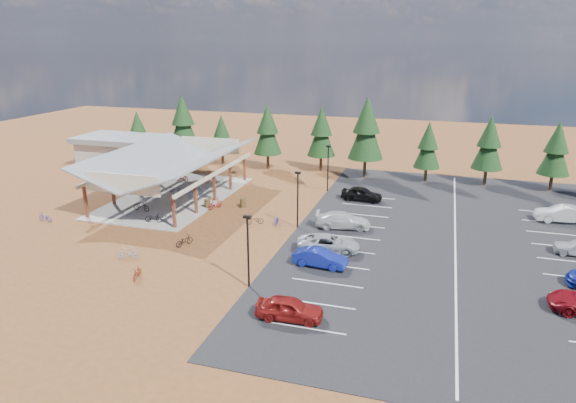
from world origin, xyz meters
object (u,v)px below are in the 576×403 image
Objects in this scene: bike_12 at (184,241)px; bike_14 at (277,220)px; bike_3 at (182,177)px; bike_5 at (194,195)px; car_3 at (343,220)px; bike_1 at (147,198)px; bike_pavilion at (173,162)px; lamp_post_1 at (298,196)px; bike_7 at (211,180)px; car_1 at (320,258)px; lamp_post_0 at (248,246)px; bike_13 at (128,252)px; bike_10 at (45,217)px; bike_6 at (195,190)px; bike_4 at (153,218)px; outbuilding at (121,150)px; car_2 at (328,243)px; bike_0 at (141,206)px; car_4 at (362,194)px; bike_16 at (255,220)px; car_0 at (290,308)px; trash_bin_0 at (207,204)px; bike_15 at (215,204)px; bike_11 at (137,273)px; car_9 at (562,214)px; bike_2 at (175,189)px; lamp_post_2 at (328,165)px; trash_bin_1 at (243,203)px.

bike_12 is 1.06× the size of bike_14.
bike_3 is 7.82m from bike_5.
bike_1 is at bearing 76.88° from car_3.
bike_pavilion is 3.77× the size of lamp_post_1.
car_1 is at bearing -150.12° from bike_7.
lamp_post_0 is 11.01m from bike_13.
bike_1 is 9.69m from bike_10.
bike_6 is (-13.34, 18.41, -2.41)m from lamp_post_0.
car_3 is at bearing -87.57° from bike_4.
car_2 is (32.84, -20.56, -1.30)m from outbuilding.
car_4 is at bearing -56.06° from bike_0.
bike_16 is at bearing -175.51° from lamp_post_1.
bike_12 is 7.43m from bike_16.
bike_4 is at bearing 48.82° from car_0.
lamp_post_1 is 10.76m from trash_bin_0.
bike_15 is at bearing 73.00° from car_3.
bike_14 is (13.00, -4.79, -3.41)m from bike_pavilion.
car_4 reaches higher than bike_0.
outbuilding is at bearing 58.15° from car_1.
bike_0 reaches higher than bike_10.
trash_bin_0 is at bearing -170.88° from bike_7.
bike_13 is 15.30m from car_0.
bike_7 is 24.52m from bike_11.
bike_11 is 0.33× the size of car_9.
bike_13 is (-2.65, 2.88, 0.04)m from bike_11.
bike_0 is 3.82m from bike_4.
bike_13 is (4.41, -15.30, -3.33)m from bike_pavilion.
car_0 is (17.40, -25.96, 0.18)m from bike_7.
bike_14 is at bearing -112.86° from bike_2.
bike_5 is 14.83m from bike_13.
bike_7 reaches higher than bike_16.
lamp_post_1 reaches higher than trash_bin_0.
lamp_post_2 reaches higher than trash_bin_1.
car_4 reaches higher than bike_15.
bike_3 is 0.38× the size of car_3.
bike_5 is 18.59m from car_2.
bike_1 is (-1.59, -2.83, -3.21)m from bike_pavilion.
car_0 is at bearing -43.55° from outbuilding.
lamp_post_2 is 28.70m from bike_10.
car_1 is (32.87, -23.43, -1.33)m from outbuilding.
outbuilding is (-14.00, 11.00, -1.80)m from bike_pavilion.
lamp_post_2 is 27.63m from car_0.
outbuilding is at bearing -13.08° from bike_15.
car_9 is (18.99, 13.04, 0.07)m from car_2.
bike_14 is at bearing -80.41° from bike_0.
car_1 reaches higher than trash_bin_1.
bike_6 is 1.13× the size of bike_10.
bike_6 is at bearing -31.49° from outbuilding.
car_1 is at bearing 73.64° from bike_13.
car_2 is (11.51, 2.17, 0.29)m from bike_12.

